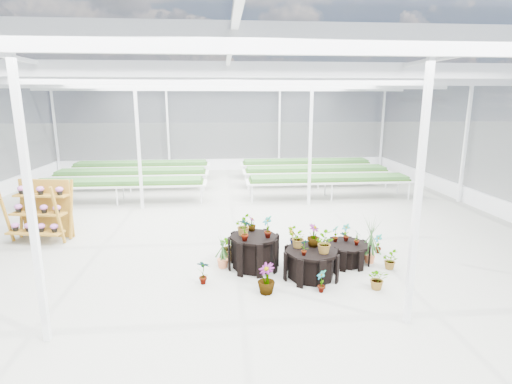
{
  "coord_description": "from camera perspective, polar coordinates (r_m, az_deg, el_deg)",
  "views": [
    {
      "loc": [
        -0.14,
        -10.0,
        3.78
      ],
      "look_at": [
        0.77,
        0.68,
        1.3
      ],
      "focal_mm": 28.0,
      "sensor_mm": 36.0,
      "label": 1
    }
  ],
  "objects": [
    {
      "name": "ground_plane",
      "position": [
        10.69,
        -3.86,
        -7.7
      ],
      "size": [
        24.0,
        24.0,
        0.0
      ],
      "primitive_type": "plane",
      "color": "gray",
      "rests_on": "ground"
    },
    {
      "name": "nursery_plants",
      "position": [
        9.24,
        5.4,
        -7.67
      ],
      "size": [
        4.59,
        2.83,
        1.29
      ],
      "color": "#2D5726",
      "rests_on": "ground"
    },
    {
      "name": "plinth_tall",
      "position": [
        9.22,
        -0.33,
        -8.56
      ],
      "size": [
        1.3,
        1.3,
        0.77
      ],
      "primitive_type": "cylinder",
      "rotation": [
        0.0,
        0.0,
        0.16
      ],
      "color": "black",
      "rests_on": "ground"
    },
    {
      "name": "nursery_benches",
      "position": [
        17.53,
        -4.33,
        1.94
      ],
      "size": [
        16.0,
        7.0,
        0.84
      ],
      "primitive_type": null,
      "color": "silver",
      "rests_on": "ground"
    },
    {
      "name": "greenhouse_shell",
      "position": [
        10.12,
        -4.05,
        4.3
      ],
      "size": [
        18.0,
        24.0,
        4.5
      ],
      "primitive_type": null,
      "color": "white",
      "rests_on": "ground"
    },
    {
      "name": "steel_frame",
      "position": [
        10.12,
        -4.05,
        4.3
      ],
      "size": [
        18.0,
        24.0,
        4.5
      ],
      "primitive_type": null,
      "color": "silver",
      "rests_on": "ground"
    },
    {
      "name": "plinth_mid",
      "position": [
        8.87,
        7.86,
        -10.11
      ],
      "size": [
        1.38,
        1.38,
        0.62
      ],
      "primitive_type": "cylinder",
      "rotation": [
        0.0,
        0.0,
        0.19
      ],
      "color": "black",
      "rests_on": "ground"
    },
    {
      "name": "shelf_rack",
      "position": [
        12.31,
        -28.58,
        -2.48
      ],
      "size": [
        1.68,
        1.09,
        1.65
      ],
      "primitive_type": null,
      "rotation": [
        0.0,
        0.0,
        -0.18
      ],
      "color": "olive",
      "rests_on": "ground"
    },
    {
      "name": "plinth_low",
      "position": [
        9.77,
        12.74,
        -8.53
      ],
      "size": [
        1.39,
        1.39,
        0.48
      ],
      "primitive_type": "cylinder",
      "rotation": [
        0.0,
        0.0,
        0.37
      ],
      "color": "black",
      "rests_on": "ground"
    }
  ]
}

